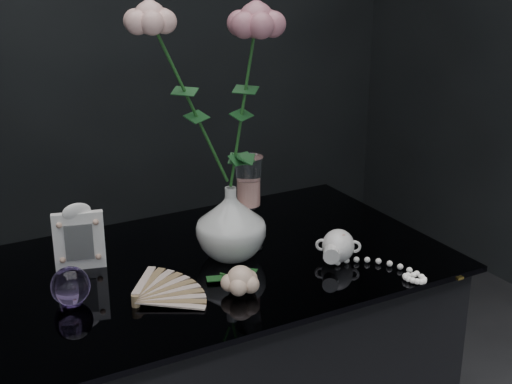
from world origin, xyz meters
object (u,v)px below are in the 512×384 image
wine_glass (249,202)px  loose_rose (241,280)px  pearl_jar (338,244)px  vase (231,223)px  picture_frame (79,236)px  paperweight (70,286)px

wine_glass → loose_rose: wine_glass is taller
loose_rose → pearl_jar: (0.24, 0.03, 0.01)m
vase → loose_rose: 0.17m
wine_glass → loose_rose: 0.23m
vase → picture_frame: (-0.29, 0.09, -0.01)m
vase → pearl_jar: size_ratio=0.63×
loose_rose → pearl_jar: 0.24m
wine_glass → pearl_jar: (0.13, -0.15, -0.07)m
vase → picture_frame: vase is taller
picture_frame → paperweight: (-0.06, -0.14, -0.03)m
vase → wine_glass: size_ratio=0.75×
wine_glass → picture_frame: (-0.35, 0.07, -0.03)m
picture_frame → vase: bearing=-3.2°
loose_rose → wine_glass: bearing=42.3°
vase → loose_rose: vase is taller
wine_glass → loose_rose: size_ratio=1.25×
vase → wine_glass: (0.06, 0.03, 0.02)m
vase → paperweight: bearing=-172.8°
vase → pearl_jar: (0.18, -0.12, -0.04)m
loose_rose → paperweight: bearing=143.3°
vase → loose_rose: size_ratio=0.95×
loose_rose → picture_frame: bearing=117.3°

